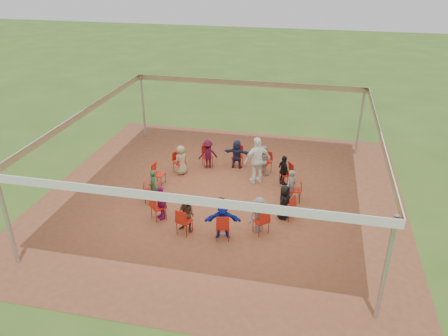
% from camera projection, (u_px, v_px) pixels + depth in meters
% --- Properties ---
extents(ground, '(80.00, 80.00, 0.00)m').
position_uv_depth(ground, '(223.00, 197.00, 16.13)').
color(ground, '#385A1C').
rests_on(ground, ground).
extents(dirt_patch, '(13.00, 13.00, 0.00)m').
position_uv_depth(dirt_patch, '(223.00, 196.00, 16.13)').
color(dirt_patch, brown).
rests_on(dirt_patch, ground).
extents(tent, '(10.33, 10.33, 3.00)m').
position_uv_depth(tent, '(222.00, 137.00, 15.08)').
color(tent, '#B2B2B7').
rests_on(tent, ground).
extents(chair_0, '(0.48, 0.46, 0.90)m').
position_uv_depth(chair_0, '(295.00, 190.00, 15.66)').
color(chair_0, '#A6190C').
rests_on(chair_0, ground).
extents(chair_1, '(0.60, 0.59, 0.90)m').
position_uv_depth(chair_1, '(286.00, 174.00, 16.78)').
color(chair_1, '#A6190C').
rests_on(chair_1, ground).
extents(chair_2, '(0.58, 0.59, 0.90)m').
position_uv_depth(chair_2, '(265.00, 163.00, 17.70)').
color(chair_2, '#A6190C').
rests_on(chair_2, ground).
extents(chair_3, '(0.43, 0.45, 0.90)m').
position_uv_depth(chair_3, '(237.00, 157.00, 18.21)').
color(chair_3, '#A6190C').
rests_on(chair_3, ground).
extents(chair_4, '(0.57, 0.58, 0.90)m').
position_uv_depth(chair_4, '(207.00, 157.00, 18.21)').
color(chair_4, '#A6190C').
rests_on(chair_4, ground).
extents(chair_5, '(0.60, 0.60, 0.90)m').
position_uv_depth(chair_5, '(180.00, 163.00, 17.68)').
color(chair_5, '#A6190C').
rests_on(chair_5, ground).
extents(chair_6, '(0.49, 0.48, 0.90)m').
position_uv_depth(chair_6, '(159.00, 174.00, 16.75)').
color(chair_6, '#A6190C').
rests_on(chair_6, ground).
extents(chair_7, '(0.56, 0.54, 0.90)m').
position_uv_depth(chair_7, '(150.00, 190.00, 15.64)').
color(chair_7, '#A6190C').
rests_on(chair_7, ground).
extents(chair_8, '(0.61, 0.61, 0.90)m').
position_uv_depth(chair_8, '(158.00, 208.00, 14.59)').
color(chair_8, '#A6190C').
rests_on(chair_8, ground).
extents(chair_9, '(0.52, 0.53, 0.90)m').
position_uv_depth(chair_9, '(184.00, 221.00, 13.85)').
color(chair_9, '#A6190C').
rests_on(chair_9, ground).
extents(chair_10, '(0.51, 0.52, 0.90)m').
position_uv_depth(chair_10, '(223.00, 226.00, 13.59)').
color(chair_10, '#A6190C').
rests_on(chair_10, ground).
extents(chair_11, '(0.60, 0.61, 0.90)m').
position_uv_depth(chair_11, '(261.00, 221.00, 13.86)').
color(chair_11, '#A6190C').
rests_on(chair_11, ground).
extents(chair_12, '(0.57, 0.55, 0.90)m').
position_uv_depth(chair_12, '(287.00, 207.00, 14.61)').
color(chair_12, '#A6190C').
rests_on(chair_12, ground).
extents(person_seated_0, '(0.34, 0.47, 1.22)m').
position_uv_depth(person_seated_0, '(292.00, 186.00, 15.60)').
color(person_seated_0, slate).
rests_on(person_seated_0, ground).
extents(person_seated_1, '(0.70, 0.80, 1.22)m').
position_uv_depth(person_seated_1, '(284.00, 171.00, 16.66)').
color(person_seated_1, black).
rests_on(person_seated_1, ground).
extents(person_seated_2, '(0.69, 0.59, 1.22)m').
position_uv_depth(person_seated_2, '(264.00, 160.00, 17.54)').
color(person_seated_2, '#A09D8D').
rests_on(person_seated_2, ground).
extents(person_seated_3, '(1.14, 0.45, 1.22)m').
position_uv_depth(person_seated_3, '(237.00, 154.00, 18.03)').
color(person_seated_3, '#1E2241').
rests_on(person_seated_3, ground).
extents(person_seated_4, '(0.88, 0.70, 1.22)m').
position_uv_depth(person_seated_4, '(208.00, 154.00, 18.03)').
color(person_seated_4, '#3A091C').
rests_on(person_seated_4, ground).
extents(person_seated_5, '(0.62, 0.68, 1.22)m').
position_uv_depth(person_seated_5, '(181.00, 160.00, 17.53)').
color(person_seated_5, '#968460').
rests_on(person_seated_5, ground).
extents(person_seated_6, '(0.43, 0.52, 1.22)m').
position_uv_depth(person_seated_6, '(153.00, 186.00, 15.58)').
color(person_seated_6, '#224A2B').
rests_on(person_seated_6, ground).
extents(person_seated_7, '(0.78, 0.76, 1.22)m').
position_uv_depth(person_seated_7, '(161.00, 202.00, 14.58)').
color(person_seated_7, '#99176C').
rests_on(person_seated_7, ground).
extents(person_seated_8, '(0.66, 0.48, 1.22)m').
position_uv_depth(person_seated_8, '(186.00, 215.00, 13.87)').
color(person_seated_8, '#4F3425').
rests_on(person_seated_8, ground).
extents(person_seated_9, '(1.20, 0.66, 1.22)m').
position_uv_depth(person_seated_9, '(223.00, 220.00, 13.62)').
color(person_seated_9, '#0E1F9A').
rests_on(person_seated_9, ground).
extents(person_seated_10, '(0.86, 0.81, 1.22)m').
position_uv_depth(person_seated_10, '(259.00, 215.00, 13.88)').
color(person_seated_10, slate).
rests_on(person_seated_10, ground).
extents(person_seated_11, '(0.53, 0.68, 1.22)m').
position_uv_depth(person_seated_11, '(284.00, 202.00, 14.60)').
color(person_seated_11, black).
rests_on(person_seated_11, ground).
extents(standing_person, '(1.23, 1.09, 1.88)m').
position_uv_depth(standing_person, '(257.00, 160.00, 16.72)').
color(standing_person, white).
rests_on(standing_person, ground).
extents(cable_coil, '(0.39, 0.39, 0.03)m').
position_uv_depth(cable_coil, '(221.00, 200.00, 15.87)').
color(cable_coil, black).
rests_on(cable_coil, ground).
extents(laptop, '(0.29, 0.35, 0.23)m').
position_uv_depth(laptop, '(287.00, 186.00, 15.63)').
color(laptop, '#B7B7BC').
rests_on(laptop, ground).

